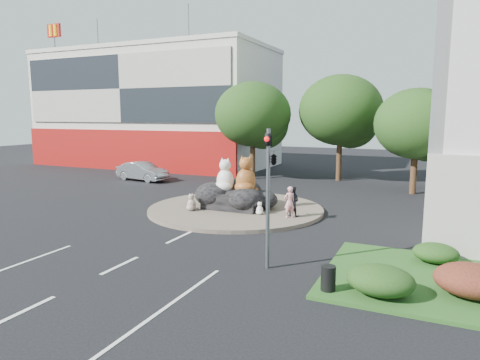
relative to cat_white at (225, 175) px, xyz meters
The scene contains 19 objects.
ground 10.03m from the cat_white, 86.71° to the right, with size 120.00×120.00×0.00m, color black.
roundabout_island 2.07m from the cat_white, 20.09° to the left, with size 10.00×10.00×0.20m, color brown.
rock_plinth 1.55m from the cat_white, 20.09° to the left, with size 3.20×2.60×0.90m, color black, non-canonical shape.
shophouse_block 25.48m from the cat_white, 133.91° to the left, with size 25.20×12.30×17.40m.
tree_left 13.11m from the cat_white, 105.35° to the left, with size 6.46×6.46×8.27m.
tree_mid 15.13m from the cat_white, 75.72° to the left, with size 6.84×6.84×8.76m.
tree_right 14.31m from the cat_white, 46.83° to the left, with size 5.70×5.70×7.30m.
hedge_near_green 13.08m from the cat_white, 42.60° to the right, with size 2.00×1.60×0.90m, color #1B3E13.
hedge_red 14.44m from the cat_white, 32.87° to the right, with size 2.20×1.76×0.99m, color #4A1315.
hedge_back_green 12.24m from the cat_white, 24.29° to the right, with size 1.60×1.28×0.72m, color #1B3E13.
traffic_light 9.76m from the cat_white, 54.03° to the right, with size 0.44×1.24×5.00m.
cat_white is the anchor object (origin of this frame).
cat_tabby 1.30m from the cat_white, ahead, with size 1.29×1.12×2.16m, color #AB4E23, non-canonical shape.
kitten_calico 2.48m from the cat_white, 130.44° to the right, with size 0.59×0.51×0.98m, color beige, non-canonical shape.
kitten_white 3.05m from the cat_white, 19.40° to the right, with size 0.43×0.37×0.71m, color white, non-canonical shape.
pedestrian_pink 4.38m from the cat_white, 12.28° to the right, with size 0.60×0.39×1.64m, color pink.
pedestrian_dark 4.36m from the cat_white, ahead, with size 0.77×0.60×1.59m, color black.
parked_car 13.64m from the cat_white, 147.26° to the left, with size 1.66×4.77×1.57m, color #9FA2A7.
litter_bin 12.27m from the cat_white, 48.49° to the right, with size 0.45×0.45×0.77m, color black.
Camera 1 is at (10.22, -11.82, 5.46)m, focal length 32.00 mm.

